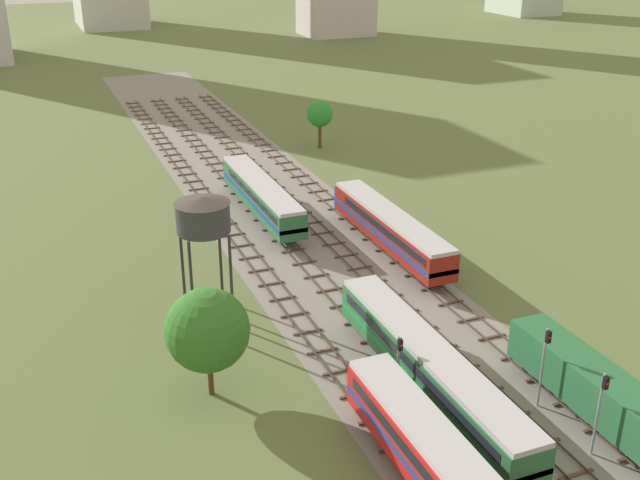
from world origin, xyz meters
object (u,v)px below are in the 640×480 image
at_px(signal_post_nearest, 398,362).
at_px(signal_post_mid, 600,405).
at_px(water_tower, 203,216).
at_px(signal_post_near, 544,358).
at_px(diesel_railcar_left_far, 262,194).
at_px(diesel_railcar_centre_midfar, 390,227).
at_px(freight_boxcar_centre_near, 592,386).
at_px(passenger_coach_left_mid, 429,366).

bearing_deg(signal_post_nearest, signal_post_mid, -46.53).
height_order(water_tower, signal_post_nearest, water_tower).
distance_m(signal_post_nearest, signal_post_near, 9.33).
bearing_deg(signal_post_mid, water_tower, 123.24).
bearing_deg(water_tower, diesel_railcar_left_far, 60.44).
bearing_deg(diesel_railcar_centre_midfar, water_tower, -164.53).
bearing_deg(signal_post_mid, freight_boxcar_centre_near, 54.31).
height_order(diesel_railcar_left_far, signal_post_nearest, signal_post_nearest).
bearing_deg(passenger_coach_left_mid, diesel_railcar_centre_midfar, 69.27).
height_order(diesel_railcar_centre_midfar, signal_post_nearest, signal_post_nearest).
distance_m(freight_boxcar_centre_near, signal_post_mid, 3.84).
relative_size(signal_post_nearest, signal_post_mid, 0.89).
relative_size(passenger_coach_left_mid, diesel_railcar_left_far, 1.07).
height_order(diesel_railcar_left_far, signal_post_mid, signal_post_mid).
distance_m(diesel_railcar_left_far, signal_post_nearest, 35.59).
distance_m(freight_boxcar_centre_near, diesel_railcar_centre_midfar, 28.19).
bearing_deg(diesel_railcar_left_far, signal_post_near, -80.75).
xyz_separation_m(diesel_railcar_centre_midfar, water_tower, (-19.10, -5.29, 5.88)).
distance_m(passenger_coach_left_mid, signal_post_near, 7.32).
relative_size(diesel_railcar_centre_midfar, water_tower, 2.04).
height_order(signal_post_near, signal_post_mid, signal_post_near).
distance_m(freight_boxcar_centre_near, passenger_coach_left_mid, 10.24).
xyz_separation_m(diesel_railcar_centre_midfar, signal_post_mid, (-2.13, -31.17, 0.98)).
height_order(diesel_railcar_centre_midfar, signal_post_mid, signal_post_mid).
bearing_deg(signal_post_near, water_tower, 129.41).
bearing_deg(diesel_railcar_left_far, freight_boxcar_centre_near, -78.39).
bearing_deg(signal_post_near, diesel_railcar_left_far, 99.25).
xyz_separation_m(diesel_railcar_left_far, signal_post_nearest, (-2.13, -35.52, 0.64)).
bearing_deg(signal_post_mid, diesel_railcar_centre_midfar, 86.09).
relative_size(signal_post_nearest, signal_post_near, 0.87).
xyz_separation_m(water_tower, signal_post_mid, (16.97, -25.88, -4.89)).
bearing_deg(diesel_railcar_centre_midfar, signal_post_mid, -93.91).
height_order(passenger_coach_left_mid, water_tower, water_tower).
distance_m(diesel_railcar_centre_midfar, water_tower, 20.67).
bearing_deg(water_tower, signal_post_nearest, -63.45).
height_order(passenger_coach_left_mid, signal_post_nearest, signal_post_nearest).
xyz_separation_m(freight_boxcar_centre_near, signal_post_nearest, (-10.66, 6.02, 0.79)).
distance_m(freight_boxcar_centre_near, diesel_railcar_left_far, 42.41).
bearing_deg(signal_post_nearest, diesel_railcar_centre_midfar, 64.33).
relative_size(water_tower, signal_post_nearest, 1.98).
distance_m(diesel_railcar_left_far, water_tower, 22.22).
bearing_deg(freight_boxcar_centre_near, diesel_railcar_centre_midfar, 90.01).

